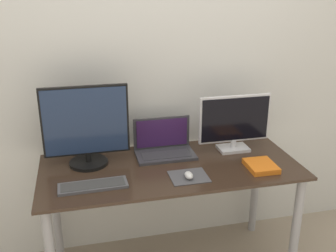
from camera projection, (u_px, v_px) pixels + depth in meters
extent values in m
cube|color=silver|center=(156.00, 73.00, 2.59)|extent=(7.00, 0.05, 2.50)
cube|color=#332319|center=(171.00, 167.00, 2.38)|extent=(1.56, 0.69, 0.02)
cylinder|color=#99999E|center=(295.00, 232.00, 2.41)|extent=(0.06, 0.06, 0.75)
cylinder|color=#99999E|center=(56.00, 211.00, 2.62)|extent=(0.06, 0.06, 0.75)
cylinder|color=#99999E|center=(255.00, 187.00, 2.94)|extent=(0.06, 0.06, 0.75)
cylinder|color=black|center=(89.00, 162.00, 2.40)|extent=(0.23, 0.23, 0.02)
cylinder|color=black|center=(88.00, 157.00, 2.39)|extent=(0.04, 0.04, 0.06)
cube|color=black|center=(86.00, 121.00, 2.31)|extent=(0.51, 0.02, 0.42)
cube|color=#1E2D4C|center=(86.00, 122.00, 2.30)|extent=(0.49, 0.01, 0.40)
cube|color=silver|center=(233.00, 148.00, 2.60)|extent=(0.20, 0.14, 0.02)
cylinder|color=silver|center=(233.00, 143.00, 2.59)|extent=(0.04, 0.04, 0.06)
cube|color=silver|center=(235.00, 119.00, 2.53)|extent=(0.48, 0.02, 0.31)
cube|color=black|center=(235.00, 119.00, 2.52)|extent=(0.45, 0.01, 0.28)
cube|color=#333338|center=(165.00, 155.00, 2.50)|extent=(0.37, 0.21, 0.02)
cube|color=#2D2D33|center=(166.00, 155.00, 2.49)|extent=(0.31, 0.12, 0.00)
cube|color=#333338|center=(161.00, 132.00, 2.57)|extent=(0.37, 0.01, 0.21)
cube|color=#331947|center=(162.00, 133.00, 2.56)|extent=(0.34, 0.00, 0.18)
cube|color=#4C4C51|center=(93.00, 186.00, 2.13)|extent=(0.38, 0.13, 0.02)
cube|color=#383838|center=(93.00, 184.00, 2.13)|extent=(0.35, 0.11, 0.00)
cube|color=#47474C|center=(189.00, 177.00, 2.24)|extent=(0.21, 0.18, 0.00)
ellipsoid|color=silver|center=(189.00, 175.00, 2.21)|extent=(0.05, 0.07, 0.04)
cube|color=orange|center=(261.00, 166.00, 2.34)|extent=(0.17, 0.20, 0.03)
cube|color=white|center=(261.00, 166.00, 2.34)|extent=(0.17, 0.19, 0.03)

